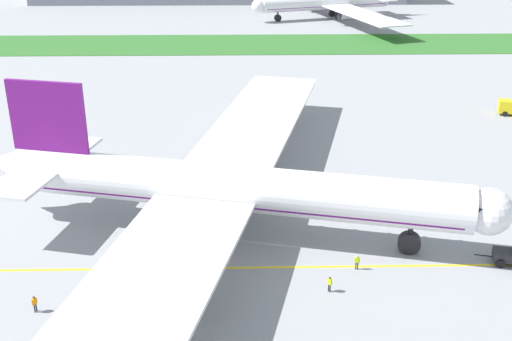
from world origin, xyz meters
name	(u,v)px	position (x,y,z in m)	size (l,w,h in m)	color
ground_plane	(182,262)	(0.00, 0.00, 0.00)	(600.00, 600.00, 0.00)	gray
apron_taxi_line	(181,268)	(0.00, -1.13, 0.00)	(280.00, 0.36, 0.01)	yellow
grass_median_strip	(217,44)	(0.00, 104.10, 0.05)	(320.00, 24.00, 0.10)	#2D6628
airliner_foreground	(224,188)	(4.31, 6.11, 5.50)	(57.58, 94.67, 16.21)	white
ground_crew_wingwalker_port	(330,283)	(14.47, -5.49, 0.99)	(0.46, 0.48, 1.64)	black
ground_crew_marshaller_front	(357,261)	(17.72, -1.65, 0.98)	(0.56, 0.30, 1.61)	black
ground_crew_wingwalker_starboard	(35,302)	(-12.40, -8.12, 1.01)	(0.44, 0.51, 1.66)	black
parked_airliner_far_right	(328,3)	(32.62, 141.03, 4.73)	(46.81, 76.92, 13.92)	white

